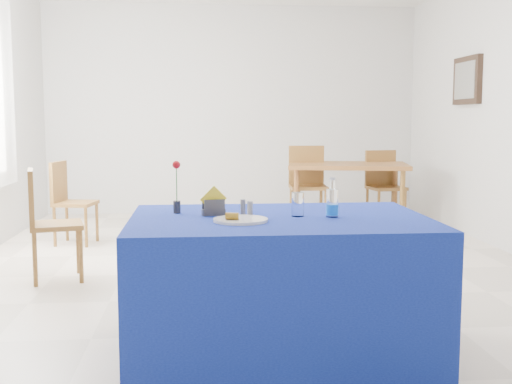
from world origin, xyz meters
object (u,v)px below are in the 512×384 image
(plate, at_px, (241,220))
(blue_table, at_px, (279,286))
(chair_bg_left, at_px, (307,180))
(chair_win_a, at_px, (45,217))
(chair_bg_right, at_px, (383,181))
(chair_win_b, at_px, (68,197))
(water_bottle, at_px, (332,204))
(oak_table, at_px, (348,170))

(plate, xyz_separation_m, blue_table, (0.22, 0.13, -0.39))
(blue_table, xyz_separation_m, chair_bg_left, (0.87, 4.19, 0.17))
(plate, xyz_separation_m, chair_win_a, (-1.42, 1.88, -0.25))
(blue_table, relative_size, chair_bg_left, 1.67)
(chair_bg_left, height_order, chair_bg_right, chair_bg_left)
(plate, relative_size, chair_bg_right, 0.32)
(chair_win_b, bearing_deg, water_bottle, -137.68)
(chair_win_b, bearing_deg, chair_bg_right, -63.70)
(blue_table, distance_m, chair_win_b, 3.71)
(chair_bg_left, relative_size, chair_win_b, 1.13)
(blue_table, bearing_deg, chair_bg_left, 78.25)
(plate, height_order, blue_table, plate)
(water_bottle, height_order, chair_win_a, water_bottle)
(water_bottle, relative_size, chair_win_a, 0.24)
(blue_table, height_order, chair_bg_left, chair_bg_left)
(chair_bg_left, bearing_deg, blue_table, -99.74)
(chair_bg_left, height_order, chair_win_a, chair_bg_left)
(plate, xyz_separation_m, chair_bg_right, (2.06, 4.43, -0.25))
(plate, distance_m, chair_win_a, 2.37)
(oak_table, xyz_separation_m, chair_bg_right, (0.50, 0.22, -0.16))
(blue_table, relative_size, chair_win_a, 1.79)
(chair_win_a, height_order, chair_win_b, chair_win_a)
(blue_table, relative_size, water_bottle, 7.44)
(oak_table, bearing_deg, chair_win_b, -165.32)
(plate, bearing_deg, blue_table, 31.41)
(blue_table, relative_size, chair_bg_right, 1.79)
(oak_table, height_order, chair_win_a, chair_win_a)
(chair_bg_left, bearing_deg, plate, -102.14)
(chair_bg_left, bearing_deg, oak_table, -10.80)
(blue_table, bearing_deg, chair_bg_right, 66.81)
(water_bottle, distance_m, chair_bg_left, 4.26)
(oak_table, distance_m, chair_win_a, 3.79)
(chair_bg_left, xyz_separation_m, chair_bg_right, (0.97, 0.11, -0.04))
(plate, bearing_deg, chair_bg_left, 75.85)
(blue_table, bearing_deg, plate, -148.59)
(blue_table, distance_m, water_bottle, 0.53)
(blue_table, height_order, water_bottle, water_bottle)
(plate, height_order, chair_bg_left, chair_bg_left)
(water_bottle, relative_size, chair_win_b, 0.25)
(water_bottle, xyz_separation_m, chair_bg_left, (0.59, 4.21, -0.28))
(chair_bg_right, bearing_deg, blue_table, -121.67)
(chair_bg_left, distance_m, chair_bg_right, 0.98)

